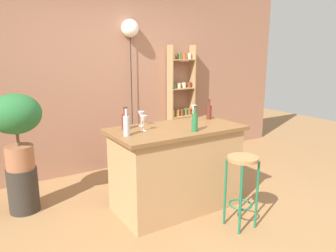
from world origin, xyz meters
TOP-DOWN VIEW (x-y plane):
  - ground at (0.00, 0.00)m, footprint 12.00×12.00m
  - back_wall at (0.00, 1.95)m, footprint 6.40×0.10m
  - kitchen_counter at (0.00, 0.30)m, footprint 1.46×0.77m
  - bar_stool at (0.31, -0.40)m, footprint 0.30×0.30m
  - spice_shelf at (1.09, 1.80)m, footprint 0.46×0.17m
  - plant_stool at (-1.49, 1.11)m, footprint 0.32×0.32m
  - potted_plant at (-1.49, 1.11)m, footprint 0.53×0.48m
  - bottle_olive_oil at (0.58, 0.46)m, footprint 0.06×0.06m
  - bottle_vinegar at (-0.61, 0.26)m, footprint 0.06×0.06m
  - bottle_wine_red at (-0.51, 0.52)m, footprint 0.07×0.07m
  - bottle_sauce_amber at (0.07, 0.06)m, footprint 0.06×0.06m
  - wine_glass_left at (-0.29, 0.57)m, footprint 0.07×0.07m
  - wine_glass_center at (-0.38, 0.35)m, footprint 0.07×0.07m
  - wine_glass_right at (0.46, 0.60)m, footprint 0.07×0.07m
  - pendant_globe_light at (0.22, 1.84)m, footprint 0.25×0.25m

SIDE VIEW (x-z plane):
  - ground at x=0.00m, z-range 0.00..0.00m
  - plant_stool at x=-1.49m, z-range 0.00..0.50m
  - kitchen_counter at x=0.00m, z-range 0.00..0.93m
  - bar_stool at x=0.31m, z-range 0.17..0.90m
  - spice_shelf at x=1.09m, z-range 0.00..1.84m
  - bottle_wine_red at x=-0.51m, z-range 0.90..1.14m
  - potted_plant at x=-1.49m, z-range 0.61..1.43m
  - bottle_olive_oil at x=0.58m, z-range 0.90..1.14m
  - bottle_sauce_amber at x=0.07m, z-range 0.90..1.16m
  - bottle_vinegar at x=-0.61m, z-range 0.90..1.18m
  - wine_glass_left at x=-0.29m, z-range 0.97..1.13m
  - wine_glass_center at x=-0.38m, z-range 0.97..1.13m
  - wine_glass_right at x=0.46m, z-range 0.97..1.13m
  - back_wall at x=0.00m, z-range 0.00..2.80m
  - pendant_globe_light at x=0.22m, z-range 0.95..3.14m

